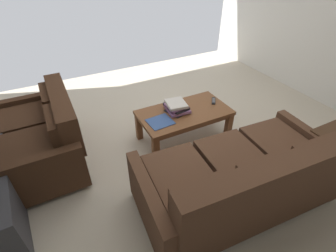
{
  "coord_description": "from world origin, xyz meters",
  "views": [
    {
      "loc": [
        1.33,
        2.19,
        2.02
      ],
      "look_at": [
        0.45,
        0.49,
        0.62
      ],
      "focal_mm": 26.36,
      "sensor_mm": 36.0,
      "label": 1
    }
  ],
  "objects_px": {
    "book_stack": "(176,107)",
    "loose_magazine": "(160,122)",
    "sofa_main": "(242,179)",
    "loveseat_near": "(40,138)",
    "coffee_table": "(184,116)",
    "tv_remote": "(214,101)"
  },
  "relations": [
    {
      "from": "sofa_main",
      "to": "loose_magazine",
      "type": "xyz_separation_m",
      "value": [
        0.3,
        -1.05,
        0.07
      ]
    },
    {
      "from": "sofa_main",
      "to": "tv_remote",
      "type": "relative_size",
      "value": 11.97
    },
    {
      "from": "sofa_main",
      "to": "book_stack",
      "type": "distance_m",
      "value": 1.17
    },
    {
      "from": "loveseat_near",
      "to": "book_stack",
      "type": "bearing_deg",
      "value": 168.69
    },
    {
      "from": "coffee_table",
      "to": "loveseat_near",
      "type": "bearing_deg",
      "value": -12.43
    },
    {
      "from": "coffee_table",
      "to": "tv_remote",
      "type": "distance_m",
      "value": 0.46
    },
    {
      "from": "loveseat_near",
      "to": "loose_magazine",
      "type": "bearing_deg",
      "value": 161.44
    },
    {
      "from": "loveseat_near",
      "to": "coffee_table",
      "type": "bearing_deg",
      "value": 167.57
    },
    {
      "from": "book_stack",
      "to": "loveseat_near",
      "type": "bearing_deg",
      "value": -11.31
    },
    {
      "from": "loveseat_near",
      "to": "tv_remote",
      "type": "relative_size",
      "value": 8.39
    },
    {
      "from": "book_stack",
      "to": "tv_remote",
      "type": "xyz_separation_m",
      "value": [
        -0.53,
        0.02,
        -0.05
      ]
    },
    {
      "from": "book_stack",
      "to": "tv_remote",
      "type": "height_order",
      "value": "book_stack"
    },
    {
      "from": "loveseat_near",
      "to": "sofa_main",
      "type": "bearing_deg",
      "value": 136.57
    },
    {
      "from": "loveseat_near",
      "to": "tv_remote",
      "type": "bearing_deg",
      "value": 171.1
    },
    {
      "from": "sofa_main",
      "to": "loose_magazine",
      "type": "height_order",
      "value": "sofa_main"
    },
    {
      "from": "loveseat_near",
      "to": "book_stack",
      "type": "relative_size",
      "value": 4.12
    },
    {
      "from": "loveseat_near",
      "to": "coffee_table",
      "type": "relative_size",
      "value": 1.18
    },
    {
      "from": "coffee_table",
      "to": "book_stack",
      "type": "xyz_separation_m",
      "value": [
        0.08,
        -0.05,
        0.13
      ]
    },
    {
      "from": "coffee_table",
      "to": "loose_magazine",
      "type": "height_order",
      "value": "loose_magazine"
    },
    {
      "from": "sofa_main",
      "to": "book_stack",
      "type": "xyz_separation_m",
      "value": [
        0.03,
        -1.16,
        0.12
      ]
    },
    {
      "from": "book_stack",
      "to": "loose_magazine",
      "type": "distance_m",
      "value": 0.3
    },
    {
      "from": "loose_magazine",
      "to": "sofa_main",
      "type": "bearing_deg",
      "value": -167.83
    }
  ]
}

